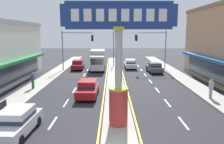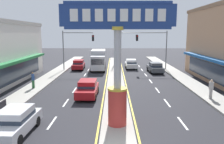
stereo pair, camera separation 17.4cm
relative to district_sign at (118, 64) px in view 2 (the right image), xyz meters
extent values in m
cube|color=#A39E93|center=(0.00, 13.78, -3.93)|extent=(2.01, 52.00, 0.14)
cube|color=#ADA89E|center=(-8.72, 11.78, -3.91)|extent=(2.23, 60.00, 0.18)
cube|color=#ADA89E|center=(8.72, 11.78, -3.91)|extent=(2.23, 60.00, 0.18)
cube|color=silver|center=(-4.31, 0.58, -4.00)|extent=(0.14, 2.20, 0.01)
cube|color=silver|center=(-4.31, 4.98, -4.00)|extent=(0.14, 2.20, 0.01)
cube|color=silver|center=(-4.31, 9.38, -4.00)|extent=(0.14, 2.20, 0.01)
cube|color=silver|center=(-4.31, 13.78, -4.00)|extent=(0.14, 2.20, 0.01)
cube|color=silver|center=(-4.31, 18.18, -4.00)|extent=(0.14, 2.20, 0.01)
cube|color=silver|center=(-4.31, 22.58, -4.00)|extent=(0.14, 2.20, 0.01)
cube|color=silver|center=(-4.31, 26.98, -4.00)|extent=(0.14, 2.20, 0.01)
cube|color=silver|center=(4.31, 0.58, -4.00)|extent=(0.14, 2.20, 0.01)
cube|color=silver|center=(4.31, 4.98, -4.00)|extent=(0.14, 2.20, 0.01)
cube|color=silver|center=(4.31, 9.38, -4.00)|extent=(0.14, 2.20, 0.01)
cube|color=silver|center=(4.31, 13.78, -4.00)|extent=(0.14, 2.20, 0.01)
cube|color=silver|center=(4.31, 18.18, -4.00)|extent=(0.14, 2.20, 0.01)
cube|color=silver|center=(4.31, 22.58, -4.00)|extent=(0.14, 2.20, 0.01)
cube|color=silver|center=(4.31, 26.98, -4.00)|extent=(0.14, 2.20, 0.01)
cube|color=yellow|center=(-1.19, 13.78, -4.00)|extent=(0.12, 52.00, 0.01)
cube|color=yellow|center=(1.19, 13.78, -4.00)|extent=(0.12, 52.00, 0.01)
cylinder|color=#B7332D|center=(0.00, 0.00, -2.74)|extent=(1.16, 1.16, 2.26)
cylinder|color=gold|center=(0.00, 0.00, -1.55)|extent=(1.22, 1.22, 0.12)
cylinder|color=#B7B7BC|center=(0.00, 0.00, 0.31)|extent=(0.45, 0.45, 3.83)
cylinder|color=gold|center=(0.00, 0.00, 2.12)|extent=(0.72, 0.72, 0.20)
cube|color=navy|center=(0.00, 0.00, 2.87)|extent=(6.83, 0.24, 1.29)
cube|color=navy|center=(0.00, 0.00, 3.59)|extent=(6.29, 0.29, 0.16)
cube|color=navy|center=(0.00, 0.00, 2.14)|extent=(6.29, 0.29, 0.16)
cube|color=white|center=(-2.54, -0.15, 2.87)|extent=(0.46, 0.06, 0.71)
cube|color=white|center=(-1.82, -0.15, 2.87)|extent=(0.46, 0.06, 0.71)
cube|color=white|center=(-1.09, -0.15, 2.87)|extent=(0.46, 0.06, 0.71)
cube|color=white|center=(-0.36, -0.15, 2.87)|extent=(0.46, 0.06, 0.71)
cube|color=white|center=(0.36, -0.15, 2.87)|extent=(0.46, 0.06, 0.71)
cube|color=white|center=(1.09, -0.15, 2.87)|extent=(0.46, 0.06, 0.71)
cube|color=white|center=(1.82, -0.15, 2.87)|extent=(0.46, 0.06, 0.71)
cube|color=white|center=(2.54, -0.15, 2.87)|extent=(0.46, 0.06, 0.71)
cube|color=#1E7038|center=(-10.86, 8.95, -1.21)|extent=(0.90, 21.40, 0.30)
cube|color=#283342|center=(-11.27, 8.95, -2.50)|extent=(0.08, 20.64, 2.00)
cube|color=#195193|center=(10.51, 9.04, -1.02)|extent=(0.90, 21.92, 0.30)
cube|color=#283342|center=(10.92, 9.04, -2.50)|extent=(0.08, 21.15, 2.00)
cylinder|color=slate|center=(-8.01, 21.52, -0.90)|extent=(0.16, 0.16, 6.20)
cylinder|color=slate|center=(-5.70, 21.52, 1.90)|extent=(4.62, 0.12, 0.12)
cube|color=black|center=(-3.39, 21.36, 1.09)|extent=(0.32, 0.24, 0.92)
sphere|color=red|center=(-3.39, 21.22, 1.39)|extent=(0.17, 0.17, 0.17)
sphere|color=black|center=(-3.39, 21.22, 1.09)|extent=(0.17, 0.17, 0.17)
sphere|color=black|center=(-3.39, 21.22, 0.79)|extent=(0.17, 0.17, 0.17)
cylinder|color=slate|center=(8.01, 22.27, -0.90)|extent=(0.16, 0.16, 6.20)
cylinder|color=slate|center=(5.70, 22.27, 1.90)|extent=(4.62, 0.12, 0.12)
cube|color=black|center=(3.39, 22.11, 1.09)|extent=(0.32, 0.24, 0.92)
sphere|color=red|center=(3.39, 21.97, 1.39)|extent=(0.17, 0.17, 0.17)
sphere|color=black|center=(3.39, 21.97, 1.09)|extent=(0.17, 0.17, 0.17)
sphere|color=black|center=(3.39, 21.97, 0.79)|extent=(0.17, 0.17, 0.17)
cylinder|color=slate|center=(-0.13, 27.38, -0.90)|extent=(0.16, 0.16, 6.20)
cylinder|color=slate|center=(1.85, 27.38, 1.90)|extent=(3.96, 0.12, 0.12)
cube|color=black|center=(3.83, 27.22, 1.09)|extent=(0.32, 0.24, 0.92)
sphere|color=black|center=(3.83, 27.08, 1.39)|extent=(0.17, 0.17, 0.17)
sphere|color=black|center=(3.83, 27.08, 1.09)|extent=(0.17, 0.17, 0.17)
sphere|color=#19D83F|center=(3.83, 27.08, 0.79)|extent=(0.17, 0.17, 0.17)
cube|color=maroon|center=(-5.96, 23.04, -3.40)|extent=(1.92, 4.36, 0.66)
cube|color=maroon|center=(-5.96, 23.22, -2.77)|extent=(1.63, 2.21, 0.60)
cube|color=#283342|center=(-5.96, 23.22, -2.95)|extent=(1.67, 2.23, 0.24)
cylinder|color=black|center=(-5.10, 21.74, -3.69)|extent=(0.24, 0.63, 0.62)
cylinder|color=black|center=(-6.71, 21.68, -3.69)|extent=(0.24, 0.63, 0.62)
cylinder|color=black|center=(-5.20, 24.41, -3.69)|extent=(0.24, 0.63, 0.62)
cylinder|color=black|center=(-6.82, 24.34, -3.69)|extent=(0.24, 0.63, 0.62)
cube|color=maroon|center=(-2.66, 6.87, -3.40)|extent=(1.82, 4.32, 0.66)
cube|color=maroon|center=(-2.65, 7.04, -2.77)|extent=(1.58, 2.17, 0.60)
cube|color=#283342|center=(-2.65, 7.04, -2.95)|extent=(1.61, 2.19, 0.24)
cylinder|color=black|center=(-1.87, 5.52, -3.69)|extent=(0.23, 0.62, 0.62)
cylinder|color=black|center=(-3.49, 5.55, -3.69)|extent=(0.23, 0.62, 0.62)
cylinder|color=black|center=(-1.83, 8.19, -3.69)|extent=(0.23, 0.62, 0.62)
cylinder|color=black|center=(-3.45, 8.21, -3.69)|extent=(0.23, 0.62, 0.62)
cube|color=white|center=(2.66, 24.14, -3.40)|extent=(1.82, 4.32, 0.66)
cube|color=white|center=(2.66, 23.97, -2.77)|extent=(1.58, 2.17, 0.60)
cube|color=#283342|center=(2.66, 23.97, -2.95)|extent=(1.61, 2.19, 0.24)
cylinder|color=black|center=(1.83, 25.46, -3.69)|extent=(0.23, 0.62, 0.62)
cylinder|color=black|center=(3.45, 25.49, -3.69)|extent=(0.23, 0.62, 0.62)
cylinder|color=black|center=(1.87, 22.80, -3.69)|extent=(0.23, 0.62, 0.62)
cylinder|color=black|center=(3.49, 22.82, -3.69)|extent=(0.23, 0.62, 0.62)
cube|color=silver|center=(-2.62, 20.26, -2.59)|extent=(2.17, 2.07, 2.10)
cube|color=#283342|center=(-2.59, 19.30, -2.29)|extent=(1.85, 0.14, 0.90)
cube|color=#B2B2B7|center=(-2.74, 23.76, -2.18)|extent=(2.36, 4.87, 2.60)
cylinder|color=black|center=(-1.65, 20.10, -3.58)|extent=(0.29, 0.85, 0.84)
cylinder|color=black|center=(-3.58, 20.03, -3.58)|extent=(0.29, 0.85, 0.84)
cylinder|color=black|center=(-1.75, 24.52, -3.58)|extent=(0.29, 0.85, 0.84)
cylinder|color=black|center=(-3.78, 24.45, -3.58)|extent=(0.29, 0.85, 0.84)
cube|color=silver|center=(-5.96, -1.25, -3.40)|extent=(1.89, 4.35, 0.66)
cube|color=silver|center=(-5.95, -1.08, -2.77)|extent=(1.61, 2.20, 0.60)
cube|color=#283342|center=(-5.95, -1.08, -2.95)|extent=(1.65, 2.22, 0.24)
cylinder|color=black|center=(-5.19, -2.61, -3.69)|extent=(0.24, 0.63, 0.62)
cylinder|color=black|center=(-5.11, 0.06, -3.69)|extent=(0.24, 0.63, 0.62)
cylinder|color=black|center=(-6.73, 0.11, -3.69)|extent=(0.24, 0.63, 0.62)
cube|color=#4C5156|center=(5.96, 20.17, -3.40)|extent=(2.00, 4.39, 0.66)
cube|color=#4C5156|center=(5.97, 20.00, -2.77)|extent=(1.67, 2.23, 0.60)
cube|color=#283342|center=(5.97, 20.00, -2.95)|extent=(1.70, 2.26, 0.24)
cylinder|color=black|center=(5.07, 21.46, -3.69)|extent=(0.25, 0.63, 0.62)
cylinder|color=black|center=(6.69, 21.55, -3.69)|extent=(0.25, 0.63, 0.62)
cylinder|color=black|center=(5.22, 18.80, -3.69)|extent=(0.25, 0.63, 0.62)
cylinder|color=black|center=(6.84, 18.89, -3.69)|extent=(0.25, 0.63, 0.62)
cube|color=#232328|center=(-8.20, 1.66, -3.14)|extent=(0.06, 1.60, 0.40)
cube|color=black|center=(-8.41, 2.26, -3.64)|extent=(0.38, 0.08, 0.36)
cylinder|color=#B7B2AD|center=(8.18, 5.70, -3.39)|extent=(0.14, 0.14, 0.87)
cylinder|color=#B7B2AD|center=(8.32, 5.70, -3.39)|extent=(0.14, 0.14, 0.87)
cube|color=#B7B2AD|center=(8.25, 5.70, -2.64)|extent=(0.45, 0.36, 0.62)
sphere|color=beige|center=(8.25, 5.70, -2.23)|extent=(0.22, 0.22, 0.22)
cylinder|color=#336B3D|center=(-8.66, 9.41, -3.39)|extent=(0.14, 0.14, 0.86)
cylinder|color=#336B3D|center=(-8.52, 9.41, -3.39)|extent=(0.14, 0.14, 0.86)
cube|color=#2D4C8C|center=(-8.59, 9.41, -2.65)|extent=(0.40, 0.46, 0.64)
sphere|color=#8C6647|center=(-8.59, 9.41, -2.22)|extent=(0.22, 0.22, 0.22)
camera|label=1|loc=(-0.40, -13.74, 1.85)|focal=36.74mm
camera|label=2|loc=(-0.23, -13.74, 1.85)|focal=36.74mm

